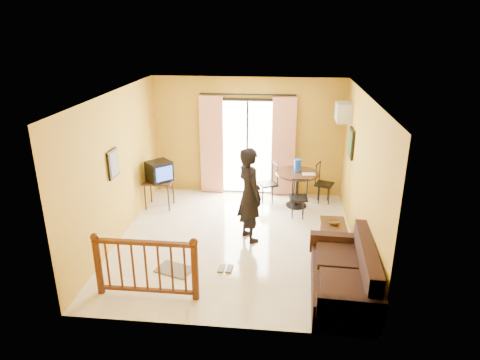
# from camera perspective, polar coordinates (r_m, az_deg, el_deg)

# --- Properties ---
(ground) EXTENTS (5.00, 5.00, 0.00)m
(ground) POSITION_cam_1_polar(r_m,az_deg,el_deg) (8.35, -0.55, -8.02)
(ground) COLOR beige
(ground) RESTS_ON ground
(room_shell) EXTENTS (5.00, 5.00, 5.00)m
(room_shell) POSITION_cam_1_polar(r_m,az_deg,el_deg) (7.69, -0.59, 3.20)
(room_shell) COLOR white
(room_shell) RESTS_ON ground
(balcony_door) EXTENTS (2.25, 0.14, 2.46)m
(balcony_door) POSITION_cam_1_polar(r_m,az_deg,el_deg) (10.15, 0.98, 4.48)
(balcony_door) COLOR black
(balcony_door) RESTS_ON ground
(tv_table) EXTENTS (0.64, 0.53, 0.64)m
(tv_table) POSITION_cam_1_polar(r_m,az_deg,el_deg) (9.75, -10.78, -0.49)
(tv_table) COLOR black
(tv_table) RESTS_ON ground
(television) EXTENTS (0.66, 0.66, 0.44)m
(television) POSITION_cam_1_polar(r_m,az_deg,el_deg) (9.63, -10.71, 1.17)
(television) COLOR black
(television) RESTS_ON tv_table
(picture_left) EXTENTS (0.05, 0.42, 0.52)m
(picture_left) POSITION_cam_1_polar(r_m,az_deg,el_deg) (8.10, -16.55, 2.10)
(picture_left) COLOR black
(picture_left) RESTS_ON room_shell
(dining_table) EXTENTS (0.97, 0.97, 0.81)m
(dining_table) POSITION_cam_1_polar(r_m,az_deg,el_deg) (9.67, 7.63, 0.06)
(dining_table) COLOR black
(dining_table) RESTS_ON ground
(water_jug) EXTENTS (0.15, 0.15, 0.29)m
(water_jug) POSITION_cam_1_polar(r_m,az_deg,el_deg) (9.64, 7.67, 1.94)
(water_jug) COLOR blue
(water_jug) RESTS_ON dining_table
(serving_tray) EXTENTS (0.29, 0.20, 0.02)m
(serving_tray) POSITION_cam_1_polar(r_m,az_deg,el_deg) (9.53, 9.17, 0.79)
(serving_tray) COLOR beige
(serving_tray) RESTS_ON dining_table
(dining_chairs) EXTENTS (1.82, 1.34, 0.95)m
(dining_chairs) POSITION_cam_1_polar(r_m,az_deg,el_deg) (9.85, 7.45, -3.56)
(dining_chairs) COLOR black
(dining_chairs) RESTS_ON ground
(air_conditioner) EXTENTS (0.31, 0.60, 0.40)m
(air_conditioner) POSITION_cam_1_polar(r_m,az_deg,el_deg) (9.50, 13.57, 8.79)
(air_conditioner) COLOR silver
(air_conditioner) RESTS_ON room_shell
(botanical_print) EXTENTS (0.05, 0.50, 0.60)m
(botanical_print) POSITION_cam_1_polar(r_m,az_deg,el_deg) (9.01, 14.58, 4.79)
(botanical_print) COLOR black
(botanical_print) RESTS_ON room_shell
(coffee_table) EXTENTS (0.46, 0.83, 0.37)m
(coffee_table) POSITION_cam_1_polar(r_m,az_deg,el_deg) (8.33, 12.35, -6.70)
(coffee_table) COLOR black
(coffee_table) RESTS_ON ground
(bowl) EXTENTS (0.27, 0.27, 0.07)m
(bowl) POSITION_cam_1_polar(r_m,az_deg,el_deg) (8.31, 12.39, -5.55)
(bowl) COLOR #523D1C
(bowl) RESTS_ON coffee_table
(sofa) EXTENTS (0.97, 1.95, 0.92)m
(sofa) POSITION_cam_1_polar(r_m,az_deg,el_deg) (6.80, 13.96, -12.62)
(sofa) COLOR black
(sofa) RESTS_ON ground
(standing_person) EXTENTS (0.74, 0.80, 1.84)m
(standing_person) POSITION_cam_1_polar(r_m,az_deg,el_deg) (8.03, 1.28, -1.98)
(standing_person) COLOR black
(standing_person) RESTS_ON ground
(stair_balustrade) EXTENTS (1.63, 0.13, 1.04)m
(stair_balustrade) POSITION_cam_1_polar(r_m,az_deg,el_deg) (6.69, -12.47, -10.86)
(stair_balustrade) COLOR #471E0F
(stair_balustrade) RESTS_ON ground
(doormat) EXTENTS (0.70, 0.57, 0.02)m
(doormat) POSITION_cam_1_polar(r_m,az_deg,el_deg) (7.52, -8.73, -11.71)
(doormat) COLOR #5C544A
(doormat) RESTS_ON ground
(sandals) EXTENTS (0.25, 0.26, 0.03)m
(sandals) POSITION_cam_1_polar(r_m,az_deg,el_deg) (7.46, -1.97, -11.71)
(sandals) COLOR #523D1C
(sandals) RESTS_ON ground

